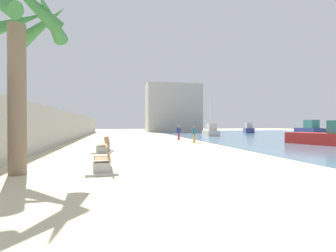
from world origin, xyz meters
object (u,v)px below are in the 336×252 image
object	(u,v)px
person_standing	(194,133)
boat_distant	(309,130)
boat_far_right	(248,129)
boat_nearest	(333,130)
palm_tree	(19,37)
person_walking	(179,132)
bench_near	(102,165)
bench_far	(104,148)
boat_far_left	(211,131)

from	to	relation	value
person_standing	boat_distant	bearing A→B (deg)	26.01
boat_far_right	boat_distant	world-z (taller)	boat_distant
person_standing	boat_nearest	size ratio (longest dim) A/B	0.22
palm_tree	person_standing	size ratio (longest dim) A/B	4.18
person_walking	boat_distant	bearing A→B (deg)	16.26
boat_distant	boat_nearest	bearing A→B (deg)	24.40
palm_tree	boat_far_right	distance (m)	45.16
boat_nearest	bench_near	bearing A→B (deg)	-145.08
bench_far	boat_distant	distance (m)	34.34
boat_distant	bench_near	bearing A→B (deg)	-142.48
boat_distant	boat_far_right	bearing A→B (deg)	107.80
bench_near	person_standing	distance (m)	14.27
bench_near	boat_far_left	distance (m)	28.22
bench_near	person_walking	size ratio (longest dim) A/B	1.37
palm_tree	boat_far_left	size ratio (longest dim) A/B	1.07
bench_near	boat_far_right	size ratio (longest dim) A/B	0.32
boat_distant	boat_far_left	size ratio (longest dim) A/B	0.74
boat_far_left	bench_near	bearing A→B (deg)	-120.20
bench_near	boat_far_left	world-z (taller)	boat_far_left
person_walking	person_standing	bearing A→B (deg)	-84.93
boat_nearest	boat_far_left	bearing A→B (deg)	-174.41
person_walking	boat_far_right	xyz separation A→B (m)	(18.93, 18.02, -0.15)
palm_tree	person_walking	size ratio (longest dim) A/B	4.23
bench_near	boat_nearest	bearing A→B (deg)	34.92
person_standing	person_walking	bearing A→B (deg)	95.07
boat_distant	boat_far_left	xyz separation A→B (m)	(-15.63, 1.49, -0.17)
boat_far_right	boat_distant	xyz separation A→B (m)	(3.67, -11.43, 0.13)
boat_distant	bench_far	bearing A→B (deg)	-151.16
boat_nearest	bench_far	bearing A→B (deg)	-152.10
person_walking	boat_far_right	distance (m)	26.13
boat_far_left	person_walking	bearing A→B (deg)	-130.78
bench_far	person_walking	bearing A→B (deg)	53.14
boat_far_right	boat_far_left	size ratio (longest dim) A/B	1.08
person_standing	boat_far_right	bearing A→B (deg)	50.20
palm_tree	bench_far	distance (m)	8.30
person_standing	boat_far_left	xyz separation A→B (m)	(6.59, 12.33, -0.20)
bench_far	boat_far_right	size ratio (longest dim) A/B	0.33
palm_tree	boat_far_right	xyz separation A→B (m)	(28.97, 34.41, -4.06)
bench_near	person_walking	distance (m)	17.84
boat_nearest	boat_far_right	bearing A→B (deg)	148.06
person_walking	boat_distant	xyz separation A→B (m)	(22.60, 6.59, -0.02)
bench_near	person_standing	bearing A→B (deg)	57.78
palm_tree	boat_nearest	size ratio (longest dim) A/B	0.93
bench_far	boat_far_right	world-z (taller)	boat_far_right
person_walking	person_standing	distance (m)	4.27
person_standing	boat_nearest	distance (m)	34.04
palm_tree	boat_distant	xyz separation A→B (m)	(32.64, 22.98, -3.93)
bench_near	boat_far_right	xyz separation A→B (m)	(26.15, 34.32, 0.53)
person_standing	boat_far_right	world-z (taller)	boat_far_right
boat_far_left	palm_tree	bearing A→B (deg)	-124.81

